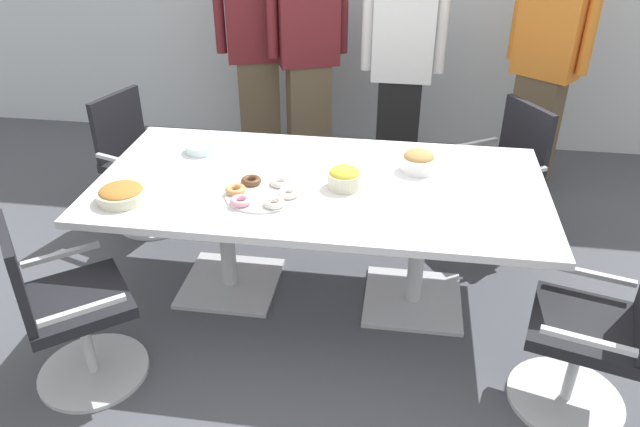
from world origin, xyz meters
name	(u,v)px	position (x,y,z in m)	size (l,w,h in m)	color
ground_plane	(320,293)	(0.00, 0.00, -0.01)	(10.00, 10.00, 0.01)	#4C4F56
conference_table	(320,202)	(0.00, 0.00, 0.63)	(2.40, 1.20, 0.75)	white
office_chair_0	(595,339)	(1.34, -0.67, 0.41)	(0.66, 0.66, 0.91)	silver
office_chair_1	(500,180)	(1.08, 0.85, 0.41)	(0.74, 0.74, 0.91)	silver
office_chair_2	(142,168)	(-1.34, 0.68, 0.41)	(0.69, 0.69, 0.91)	silver
office_chair_3	(67,314)	(-1.08, -0.85, 0.41)	(0.76, 0.76, 0.91)	silver
person_standing_0	(256,48)	(-0.75, 1.71, 0.98)	(0.61, 0.34, 1.86)	brown
person_standing_1	(308,52)	(-0.33, 1.62, 0.99)	(0.59, 0.37, 1.88)	brown
person_standing_2	(402,69)	(0.38, 1.60, 0.89)	(0.61, 0.22, 1.72)	black
person_standing_3	(546,63)	(1.39, 1.61, 0.98)	(0.54, 0.44, 1.86)	brown
snack_bowl_chips_yellow	(345,177)	(0.14, -0.04, 0.81)	(0.18, 0.18, 0.12)	beige
snack_bowl_cookies	(419,161)	(0.52, 0.21, 0.81)	(0.19, 0.19, 0.12)	white
snack_bowl_pretzels	(121,193)	(-0.96, -0.35, 0.79)	(0.25, 0.25, 0.08)	beige
donut_platter	(262,193)	(-0.27, -0.21, 0.77)	(0.38, 0.37, 0.04)	white
plate_stack	(201,148)	(-0.75, 0.28, 0.77)	(0.19, 0.19, 0.05)	white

